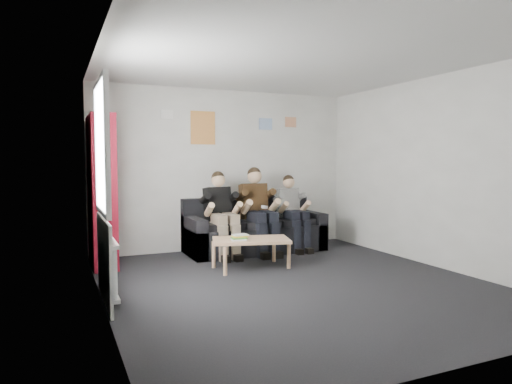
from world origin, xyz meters
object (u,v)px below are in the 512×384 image
coffee_table (251,242)px  person_right (293,212)px  sofa (254,232)px  bookshelf (102,191)px  person_left (222,214)px  person_middle (259,211)px

coffee_table → person_right: bearing=38.3°
sofa → bookshelf: bookshelf is taller
person_left → person_right: bearing=-7.6°
coffee_table → person_left: size_ratio=0.78×
sofa → person_left: size_ratio=1.70×
person_left → person_middle: 0.63m
coffee_table → person_middle: (0.53, 0.91, 0.32)m
bookshelf → coffee_table: 2.24m
sofa → person_middle: 0.43m
bookshelf → person_left: (1.77, -0.10, -0.40)m
bookshelf → person_right: 3.07m
bookshelf → coffee_table: bearing=-29.1°
sofa → person_right: 0.74m
person_left → person_middle: size_ratio=0.96×
bookshelf → person_right: bookshelf is taller
sofa → person_left: (-0.63, -0.20, 0.35)m
person_middle → person_right: bearing=4.3°
sofa → person_right: (0.63, -0.20, 0.32)m
sofa → person_middle: person_middle is taller
coffee_table → person_left: (-0.10, 0.92, 0.30)m
bookshelf → person_left: bookshelf is taller
person_left → person_middle: person_middle is taller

